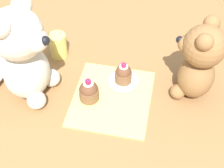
% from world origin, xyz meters
% --- Properties ---
extents(ground_plane, '(4.00, 4.00, 0.00)m').
position_xyz_m(ground_plane, '(0.00, 0.00, 0.00)').
color(ground_plane, olive).
extents(knitted_placemat, '(0.23, 0.20, 0.01)m').
position_xyz_m(knitted_placemat, '(0.00, 0.00, 0.00)').
color(knitted_placemat, '#E0D166').
rests_on(knitted_placemat, ground_plane).
extents(teddy_bear_cream, '(0.14, 0.15, 0.27)m').
position_xyz_m(teddy_bear_cream, '(-0.02, 0.21, 0.14)').
color(teddy_bear_cream, beige).
rests_on(teddy_bear_cream, ground_plane).
extents(teddy_bear_tan, '(0.12, 0.12, 0.22)m').
position_xyz_m(teddy_bear_tan, '(0.07, -0.21, 0.11)').
color(teddy_bear_tan, olive).
rests_on(teddy_bear_tan, ground_plane).
extents(cupcake_near_cream_bear, '(0.05, 0.05, 0.07)m').
position_xyz_m(cupcake_near_cream_bear, '(-0.02, 0.06, 0.03)').
color(cupcake_near_cream_bear, brown).
rests_on(cupcake_near_cream_bear, knitted_placemat).
extents(saucer_plate, '(0.08, 0.08, 0.01)m').
position_xyz_m(saucer_plate, '(0.06, -0.02, 0.01)').
color(saucer_plate, white).
rests_on(saucer_plate, knitted_placemat).
extents(cupcake_near_tan_bear, '(0.05, 0.05, 0.07)m').
position_xyz_m(cupcake_near_tan_bear, '(0.06, -0.02, 0.04)').
color(cupcake_near_tan_bear, brown).
rests_on(cupcake_near_tan_bear, saucer_plate).
extents(juice_glass, '(0.05, 0.05, 0.08)m').
position_xyz_m(juice_glass, '(0.14, 0.19, 0.04)').
color(juice_glass, '#EADB66').
rests_on(juice_glass, ground_plane).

